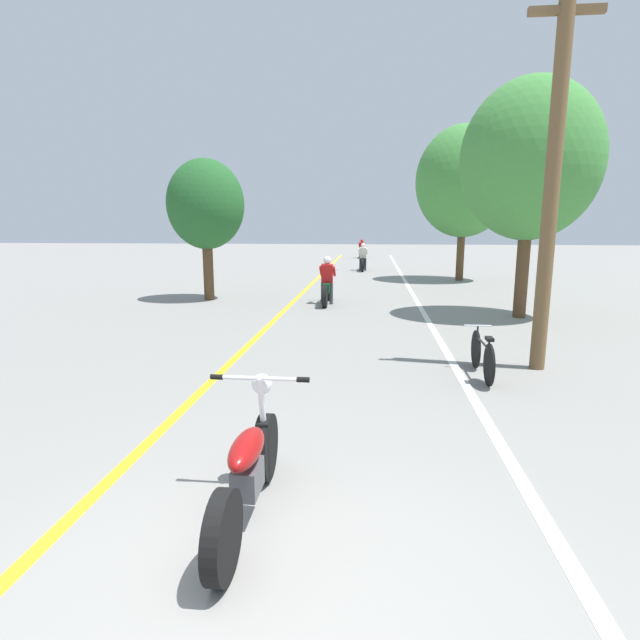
% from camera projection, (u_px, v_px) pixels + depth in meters
% --- Properties ---
extents(ground_plane, '(120.00, 120.00, 0.00)m').
position_uv_depth(ground_plane, '(248.00, 617.00, 3.05)').
color(ground_plane, gray).
extents(lane_stripe_center, '(0.14, 48.00, 0.01)m').
position_uv_depth(lane_stripe_center, '(295.00, 300.00, 15.93)').
color(lane_stripe_center, yellow).
rests_on(lane_stripe_center, ground).
extents(lane_stripe_edge, '(0.14, 48.00, 0.01)m').
position_uv_depth(lane_stripe_edge, '(417.00, 302.00, 15.54)').
color(lane_stripe_edge, white).
rests_on(lane_stripe_edge, ground).
extents(utility_pole, '(1.10, 0.24, 6.06)m').
position_uv_depth(utility_pole, '(553.00, 175.00, 7.76)').
color(utility_pole, brown).
rests_on(utility_pole, ground).
extents(roadside_tree_right_near, '(3.40, 3.06, 5.89)m').
position_uv_depth(roadside_tree_right_near, '(531.00, 161.00, 12.23)').
color(roadside_tree_right_near, '#513A23').
rests_on(roadside_tree_right_near, ground).
extents(roadside_tree_right_far, '(4.00, 3.60, 6.44)m').
position_uv_depth(roadside_tree_right_far, '(464.00, 182.00, 20.73)').
color(roadside_tree_right_far, '#513A23').
rests_on(roadside_tree_right_far, ground).
extents(roadside_tree_left, '(2.41, 2.17, 4.37)m').
position_uv_depth(roadside_tree_left, '(206.00, 205.00, 15.46)').
color(roadside_tree_left, '#513A23').
rests_on(roadside_tree_left, ground).
extents(motorcycle_foreground, '(0.88, 2.00, 1.07)m').
position_uv_depth(motorcycle_foreground, '(248.00, 469.00, 4.01)').
color(motorcycle_foreground, black).
rests_on(motorcycle_foreground, ground).
extents(motorcycle_rider_lead, '(0.50, 2.11, 1.44)m').
position_uv_depth(motorcycle_rider_lead, '(327.00, 286.00, 15.06)').
color(motorcycle_rider_lead, black).
rests_on(motorcycle_rider_lead, ground).
extents(motorcycle_rider_mid, '(0.50, 2.16, 1.43)m').
position_uv_depth(motorcycle_rider_mid, '(363.00, 260.00, 26.12)').
color(motorcycle_rider_mid, black).
rests_on(motorcycle_rider_mid, ground).
extents(motorcycle_rider_far, '(0.50, 2.07, 1.34)m').
position_uv_depth(motorcycle_rider_far, '(362.00, 251.00, 36.07)').
color(motorcycle_rider_far, black).
rests_on(motorcycle_rider_far, ground).
extents(bicycle_parked, '(0.44, 1.61, 0.74)m').
position_uv_depth(bicycle_parked, '(482.00, 355.00, 7.85)').
color(bicycle_parked, black).
rests_on(bicycle_parked, ground).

